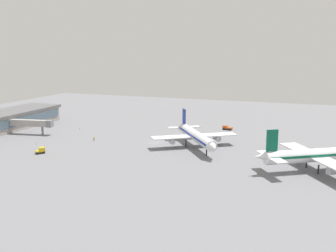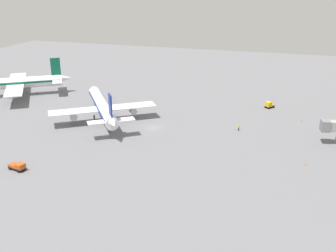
{
  "view_description": "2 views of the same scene",
  "coord_description": "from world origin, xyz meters",
  "px_view_note": "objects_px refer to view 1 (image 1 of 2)",
  "views": [
    {
      "loc": [
        152.34,
        63.73,
        39.14
      ],
      "look_at": [
        -2.88,
        4.83,
        6.89
      ],
      "focal_mm": 43.82,
      "sensor_mm": 36.0,
      "label": 1
    },
    {
      "loc": [
        -109.6,
        -38.77,
        44.21
      ],
      "look_at": [
        -4.54,
        -6.1,
        2.81
      ],
      "focal_mm": 42.64,
      "sensor_mm": 36.0,
      "label": 2
    }
  ],
  "objects_px": {
    "safety_cone_near_gate": "(36,144)",
    "safety_cone_mid_apron": "(80,128)",
    "airplane_at_gate": "(320,155)",
    "airplane_taxiing": "(195,136)",
    "pushback_tractor": "(227,128)",
    "baggage_tug": "(41,150)",
    "ground_crew_worker": "(94,139)"
  },
  "relations": [
    {
      "from": "safety_cone_near_gate",
      "to": "safety_cone_mid_apron",
      "type": "distance_m",
      "value": 33.45
    },
    {
      "from": "airplane_at_gate",
      "to": "airplane_taxiing",
      "type": "height_order",
      "value": "airplane_at_gate"
    },
    {
      "from": "airplane_at_gate",
      "to": "pushback_tractor",
      "type": "xyz_separation_m",
      "value": [
        -54.02,
        -42.36,
        -4.17
      ]
    },
    {
      "from": "airplane_at_gate",
      "to": "baggage_tug",
      "type": "bearing_deg",
      "value": 154.79
    },
    {
      "from": "airplane_at_gate",
      "to": "safety_cone_near_gate",
      "type": "bearing_deg",
      "value": 148.11
    },
    {
      "from": "airplane_at_gate",
      "to": "safety_cone_near_gate",
      "type": "xyz_separation_m",
      "value": [
        3.08,
        -108.26,
        -4.84
      ]
    },
    {
      "from": "baggage_tug",
      "to": "ground_crew_worker",
      "type": "xyz_separation_m",
      "value": [
        -25.57,
        7.35,
        -0.31
      ]
    },
    {
      "from": "airplane_taxiing",
      "to": "pushback_tractor",
      "type": "relative_size",
      "value": 7.82
    },
    {
      "from": "pushback_tractor",
      "to": "ground_crew_worker",
      "type": "bearing_deg",
      "value": 55.0
    },
    {
      "from": "airplane_at_gate",
      "to": "safety_cone_mid_apron",
      "type": "xyz_separation_m",
      "value": [
        -30.36,
        -109.26,
        -4.84
      ]
    },
    {
      "from": "safety_cone_mid_apron",
      "to": "baggage_tug",
      "type": "bearing_deg",
      "value": 14.99
    },
    {
      "from": "airplane_taxiing",
      "to": "pushback_tractor",
      "type": "xyz_separation_m",
      "value": [
        -38.83,
        3.93,
        -3.77
      ]
    },
    {
      "from": "safety_cone_near_gate",
      "to": "safety_cone_mid_apron",
      "type": "bearing_deg",
      "value": -178.29
    },
    {
      "from": "safety_cone_mid_apron",
      "to": "ground_crew_worker",
      "type": "bearing_deg",
      "value": 45.42
    },
    {
      "from": "airplane_at_gate",
      "to": "airplane_taxiing",
      "type": "bearing_deg",
      "value": 128.31
    },
    {
      "from": "pushback_tractor",
      "to": "baggage_tug",
      "type": "relative_size",
      "value": 1.26
    },
    {
      "from": "airplane_taxiing",
      "to": "safety_cone_mid_apron",
      "type": "relative_size",
      "value": 61.45
    },
    {
      "from": "pushback_tractor",
      "to": "ground_crew_worker",
      "type": "xyz_separation_m",
      "value": [
        42.67,
        -47.61,
        -0.12
      ]
    },
    {
      "from": "airplane_taxiing",
      "to": "pushback_tractor",
      "type": "bearing_deg",
      "value": 138.96
    },
    {
      "from": "baggage_tug",
      "to": "safety_cone_near_gate",
      "type": "relative_size",
      "value": 6.25
    },
    {
      "from": "pushback_tractor",
      "to": "ground_crew_worker",
      "type": "relative_size",
      "value": 2.82
    },
    {
      "from": "pushback_tractor",
      "to": "baggage_tug",
      "type": "xyz_separation_m",
      "value": [
        68.24,
        -54.96,
        0.19
      ]
    },
    {
      "from": "airplane_at_gate",
      "to": "baggage_tug",
      "type": "height_order",
      "value": "airplane_at_gate"
    },
    {
      "from": "safety_cone_near_gate",
      "to": "safety_cone_mid_apron",
      "type": "height_order",
      "value": "same"
    },
    {
      "from": "airplane_taxiing",
      "to": "airplane_at_gate",
      "type": "bearing_deg",
      "value": 36.58
    },
    {
      "from": "baggage_tug",
      "to": "safety_cone_near_gate",
      "type": "xyz_separation_m",
      "value": [
        -11.14,
        -10.94,
        -0.86
      ]
    },
    {
      "from": "baggage_tug",
      "to": "safety_cone_near_gate",
      "type": "distance_m",
      "value": 15.64
    },
    {
      "from": "pushback_tractor",
      "to": "safety_cone_near_gate",
      "type": "height_order",
      "value": "pushback_tractor"
    },
    {
      "from": "airplane_taxiing",
      "to": "safety_cone_mid_apron",
      "type": "distance_m",
      "value": 64.92
    },
    {
      "from": "airplane_at_gate",
      "to": "safety_cone_near_gate",
      "type": "relative_size",
      "value": 67.86
    },
    {
      "from": "airplane_taxiing",
      "to": "ground_crew_worker",
      "type": "bearing_deg",
      "value": -120.23
    },
    {
      "from": "airplane_at_gate",
      "to": "safety_cone_mid_apron",
      "type": "relative_size",
      "value": 67.86
    }
  ]
}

